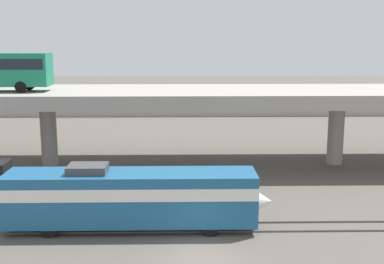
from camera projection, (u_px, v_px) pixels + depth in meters
ground_plane at (201, 256)px, 27.04m from camera, size 260.00×260.00×0.00m
rail_strip_near at (199, 232)px, 30.21m from camera, size 110.00×0.12×0.12m
rail_strip_far at (198, 223)px, 31.69m from camera, size 110.00×0.12×0.12m
train_locomotive at (144, 195)px, 30.48m from camera, size 16.62×3.04×4.18m
highway_overpass at (193, 98)px, 45.45m from camera, size 96.00×10.71×7.15m
pier_parking_lot at (189, 106)px, 80.87m from camera, size 79.86×13.56×1.52m
parked_car_1 at (31, 97)px, 80.58m from camera, size 4.62×1.83×1.50m
parked_car_2 at (307, 96)px, 81.00m from camera, size 4.27×1.98×1.50m
parked_car_3 at (329, 94)px, 84.09m from camera, size 4.41×1.93×1.50m
parked_car_4 at (122, 99)px, 77.89m from camera, size 4.39×1.84×1.50m
harbor_water at (187, 94)px, 103.59m from camera, size 140.00×36.00×0.01m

